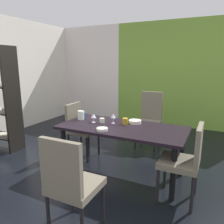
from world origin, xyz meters
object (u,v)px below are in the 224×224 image
object	(u,v)px
dining_table	(122,132)
chair_head_near	(70,182)
chair_head_far	(150,117)
wine_glass_near_shelf	(113,116)
cup_south	(102,121)
wine_glass_center	(93,116)
chair_left_far	(80,126)
pitcher_left	(81,115)
serving_bowl_east	(102,129)
cup_north	(83,115)
chair_right_near	(186,158)
serving_bowl_near_window	(135,122)
cup_right	(125,121)

from	to	relation	value
dining_table	chair_head_near	world-z (taller)	chair_head_near
chair_head_far	wine_glass_near_shelf	xyz separation A→B (m)	(-0.22, -1.21, 0.26)
cup_south	wine_glass_near_shelf	bearing A→B (deg)	16.21
wine_glass_center	wine_glass_near_shelf	distance (m)	0.30
chair_left_far	chair_head_near	world-z (taller)	chair_head_near
cup_south	pitcher_left	bearing A→B (deg)	176.50
wine_glass_near_shelf	serving_bowl_east	distance (m)	0.41
pitcher_left	cup_north	bearing A→B (deg)	108.69
serving_bowl_east	wine_glass_near_shelf	bearing A→B (deg)	93.49
serving_bowl_east	chair_right_near	bearing A→B (deg)	0.79
wine_glass_near_shelf	dining_table	bearing A→B (deg)	-26.72
serving_bowl_near_window	cup_south	distance (m)	0.50
chair_head_far	wine_glass_near_shelf	bearing A→B (deg)	79.92
cup_right	dining_table	bearing A→B (deg)	-86.74
chair_head_far	cup_right	xyz separation A→B (m)	(-0.03, -1.18, 0.19)
chair_right_near	wine_glass_center	world-z (taller)	chair_right_near
chair_head_far	wine_glass_center	distance (m)	1.42
dining_table	chair_left_far	size ratio (longest dim) A/B	1.92
chair_head_near	wine_glass_center	size ratio (longest dim) A/B	7.44
wine_glass_near_shelf	serving_bowl_east	bearing A→B (deg)	-86.51
serving_bowl_east	cup_north	xyz separation A→B (m)	(-0.63, 0.51, 0.03)
pitcher_left	chair_head_near	bearing A→B (deg)	-59.96
chair_head_near	cup_north	size ratio (longest dim) A/B	10.99
serving_bowl_near_window	chair_head_near	bearing A→B (deg)	-92.22
chair_right_near	cup_north	bearing A→B (deg)	73.82
cup_right	pitcher_left	xyz separation A→B (m)	(-0.74, -0.06, 0.03)
serving_bowl_east	chair_head_near	bearing A→B (deg)	-78.18
wine_glass_center	chair_head_near	bearing A→B (deg)	-68.16
cup_north	chair_head_far	bearing A→B (deg)	52.95
dining_table	pitcher_left	distance (m)	0.77
serving_bowl_east	cup_north	distance (m)	0.82
dining_table	serving_bowl_east	xyz separation A→B (m)	(-0.16, -0.30, 0.11)
chair_head_near	chair_head_far	world-z (taller)	chair_head_far
serving_bowl_near_window	cup_south	world-z (taller)	cup_south
cup_right	cup_north	distance (m)	0.80
serving_bowl_east	cup_north	world-z (taller)	cup_north
serving_bowl_east	pitcher_left	xyz separation A→B (m)	(-0.58, 0.37, 0.05)
chair_head_near	wine_glass_center	bearing A→B (deg)	111.84
chair_head_near	cup_north	xyz separation A→B (m)	(-0.84, 1.52, 0.22)
wine_glass_near_shelf	cup_south	xyz separation A→B (m)	(-0.17, -0.05, -0.08)
cup_right	serving_bowl_near_window	bearing A→B (deg)	44.81
wine_glass_near_shelf	pitcher_left	xyz separation A→B (m)	(-0.56, -0.02, -0.04)
serving_bowl_near_window	cup_north	distance (m)	0.90
chair_head_far	pitcher_left	distance (m)	1.48
chair_head_near	chair_head_far	xyz separation A→B (m)	(-0.02, 2.61, 0.02)
serving_bowl_east	serving_bowl_near_window	distance (m)	0.60
cup_south	cup_right	bearing A→B (deg)	12.90
serving_bowl_near_window	pitcher_left	world-z (taller)	pitcher_left
chair_head_far	chair_left_far	bearing A→B (deg)	47.15
serving_bowl_east	cup_south	world-z (taller)	cup_south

